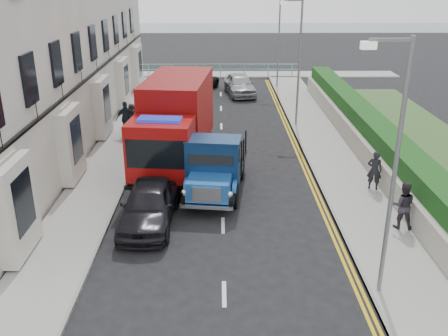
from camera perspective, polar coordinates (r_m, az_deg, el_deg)
ground at (r=15.96m, az=-0.06°, el=-9.99°), size 120.00×120.00×0.00m
pavement_west at (r=24.59m, az=-12.46°, el=1.38°), size 2.40×38.00×0.12m
pavement_east at (r=24.66m, az=12.16°, el=1.47°), size 2.60×38.00×0.12m
promenade at (r=43.38m, az=-0.41°, el=10.63°), size 30.00×2.50×0.12m
sea_plane at (r=74.05m, az=-0.49°, el=15.18°), size 120.00×120.00×0.00m
garden_east at (r=24.89m, az=16.61°, el=3.27°), size 1.45×28.00×1.75m
seafront_railing at (r=42.50m, az=-0.41°, el=11.11°), size 13.00×0.08×1.11m
lamp_near at (r=13.10m, az=18.61°, el=0.98°), size 1.23×0.18×7.00m
lamp_mid at (r=28.25m, az=8.38°, el=12.54°), size 1.23×0.18×7.00m
lamp_far at (r=38.08m, az=6.12°, el=14.96°), size 1.23×0.18×7.00m
bedford_lorry at (r=19.41m, az=-1.15°, el=-0.26°), size 2.64×5.36×2.44m
red_lorry at (r=22.47m, az=-5.60°, el=5.32°), size 3.30×7.70×3.92m
parked_car_front at (r=17.70m, az=-8.59°, el=-4.10°), size 1.94×4.47×1.50m
parked_car_mid at (r=26.93m, az=-8.00°, el=4.94°), size 1.73×4.42×1.43m
parked_car_rear at (r=29.00m, az=-5.49°, el=6.07°), size 2.02×4.39×1.24m
seafront_car_left at (r=37.74m, az=-3.12°, el=9.82°), size 3.81×5.09×1.28m
seafront_car_right at (r=36.26m, az=1.81°, el=9.55°), size 2.46×4.70×1.52m
pedestrian_east_near at (r=20.86m, az=16.82°, el=-0.23°), size 0.69×0.57×1.61m
pedestrian_east_far at (r=18.00m, az=19.75°, el=-4.01°), size 0.93×0.79×1.68m
pedestrian_west_near at (r=27.18m, az=-11.12°, el=5.59°), size 1.15×0.77×1.82m
pedestrian_west_far at (r=27.64m, az=-10.45°, el=5.65°), size 0.85×0.63×1.59m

